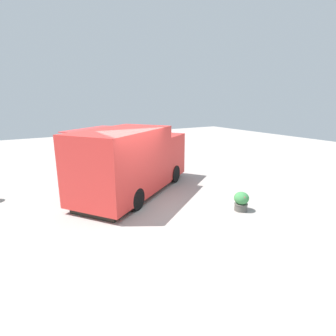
# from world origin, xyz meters

# --- Properties ---
(ground_plane) EXTENTS (40.00, 40.00, 0.00)m
(ground_plane) POSITION_xyz_m (0.00, 0.00, 0.00)
(ground_plane) COLOR #AAA29B
(food_truck) EXTENTS (4.87, 5.73, 2.48)m
(food_truck) POSITION_xyz_m (1.67, -0.20, 1.19)
(food_truck) COLOR red
(food_truck) RESTS_ON ground_plane
(planter_flowering_near) EXTENTS (0.47, 0.47, 0.62)m
(planter_flowering_near) POSITION_xyz_m (-1.70, -2.45, 0.33)
(planter_flowering_near) COLOR #55544E
(planter_flowering_near) RESTS_ON ground_plane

